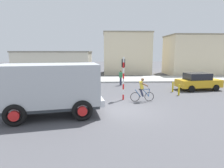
% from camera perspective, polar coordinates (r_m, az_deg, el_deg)
% --- Properties ---
extents(ground_plane, '(120.00, 120.00, 0.00)m').
position_cam_1_polar(ground_plane, '(11.72, 3.66, -7.85)').
color(ground_plane, '#4C4C51').
extents(sidewalk_far, '(80.00, 5.00, 0.16)m').
position_cam_1_polar(sidewalk_far, '(24.15, 0.56, 1.51)').
color(sidewalk_far, '#ADADA8').
rests_on(sidewalk_far, ground).
extents(truck_foreground, '(5.78, 3.57, 2.90)m').
position_cam_1_polar(truck_foreground, '(10.82, -18.15, -0.71)').
color(truck_foreground, '#B2B7BC').
rests_on(truck_foreground, ground).
extents(cyclist, '(1.73, 0.50, 1.72)m').
position_cam_1_polar(cyclist, '(13.58, 9.24, -1.75)').
color(cyclist, black).
rests_on(cyclist, ground).
extents(traffic_light_pole, '(0.24, 0.43, 3.20)m').
position_cam_1_polar(traffic_light_pole, '(13.81, 3.51, 3.60)').
color(traffic_light_pole, red).
rests_on(traffic_light_pole, ground).
extents(car_red_near, '(4.19, 2.28, 1.60)m').
position_cam_1_polar(car_red_near, '(19.38, 24.92, 0.75)').
color(car_red_near, gold).
rests_on(car_red_near, ground).
extents(pedestrian_near_kerb, '(0.34, 0.22, 1.62)m').
position_cam_1_polar(pedestrian_near_kerb, '(19.97, 2.69, 1.98)').
color(pedestrian_near_kerb, '#2D334C').
rests_on(pedestrian_near_kerb, ground).
extents(bollard_near, '(0.14, 0.14, 0.90)m').
position_cam_1_polar(bollard_near, '(16.35, 19.87, -1.74)').
color(bollard_near, gold).
rests_on(bollard_near, ground).
extents(bollard_far, '(0.14, 0.14, 0.90)m').
position_cam_1_polar(bollard_far, '(17.63, 18.18, -0.84)').
color(bollard_far, gold).
rests_on(bollard_far, ground).
extents(building_corner_left, '(11.36, 7.53, 3.70)m').
position_cam_1_polar(building_corner_left, '(31.64, -16.84, 6.28)').
color(building_corner_left, '#B2AD9E').
rests_on(building_corner_left, ground).
extents(building_mid_block, '(7.59, 5.75, 6.67)m').
position_cam_1_polar(building_mid_block, '(31.33, 4.44, 9.36)').
color(building_mid_block, beige).
rests_on(building_mid_block, ground).
extents(building_corner_right, '(11.22, 5.92, 6.19)m').
position_cam_1_polar(building_corner_right, '(33.28, 25.85, 8.03)').
color(building_corner_right, beige).
rests_on(building_corner_right, ground).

